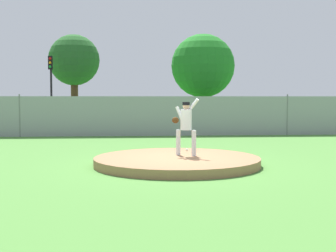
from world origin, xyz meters
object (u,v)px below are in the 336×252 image
object	(u,v)px
pitcher_youth	(186,123)
parked_car_navy	(129,117)
parked_car_burgundy	(178,116)
traffic_light_near	(51,78)
baseball	(187,150)
parked_car_slate	(31,117)
traffic_cone_orange	(205,124)
parked_car_teal	(309,117)
parked_car_white	(252,116)

from	to	relation	value
pitcher_youth	parked_car_navy	world-z (taller)	pitcher_youth
pitcher_youth	parked_car_burgundy	distance (m)	14.53
traffic_light_near	parked_car_navy	bearing A→B (deg)	-36.82
baseball	pitcher_youth	bearing A→B (deg)	-99.06
parked_car_slate	parked_car_burgundy	distance (m)	8.73
pitcher_youth	traffic_cone_orange	size ratio (longest dim) A/B	3.00
baseball	parked_car_teal	xyz separation A→B (m)	(9.09, 12.68, 0.47)
pitcher_youth	baseball	xyz separation A→B (m)	(0.18, 1.15, -0.91)
parked_car_navy	parked_car_burgundy	xyz separation A→B (m)	(3.00, 0.14, 0.04)
pitcher_youth	parked_car_white	bearing A→B (deg)	67.69
parked_car_white	traffic_cone_orange	world-z (taller)	parked_car_white
parked_car_white	parked_car_slate	distance (m)	13.27
parked_car_burgundy	parked_car_white	bearing A→B (deg)	-3.07
parked_car_white	parked_car_burgundy	distance (m)	4.55
pitcher_youth	traffic_cone_orange	bearing A→B (deg)	78.47
parked_car_white	traffic_light_near	distance (m)	13.67
traffic_cone_orange	traffic_light_near	world-z (taller)	traffic_light_near
pitcher_youth	parked_car_burgundy	size ratio (longest dim) A/B	0.39
baseball	parked_car_white	distance (m)	14.25
pitcher_youth	parked_car_slate	xyz separation A→B (m)	(-7.43, 14.16, -0.42)
baseball	traffic_cone_orange	world-z (taller)	traffic_cone_orange
parked_car_white	traffic_cone_orange	bearing A→B (deg)	161.22
parked_car_teal	parked_car_slate	bearing A→B (deg)	178.87
parked_car_slate	parked_car_burgundy	size ratio (longest dim) A/B	1.14
pitcher_youth	parked_car_navy	distance (m)	14.43
parked_car_teal	traffic_light_near	bearing A→B (deg)	164.71
parked_car_teal	parked_car_burgundy	bearing A→B (deg)	175.47
parked_car_navy	traffic_light_near	size ratio (longest dim) A/B	1.00
parked_car_slate	parked_car_burgundy	xyz separation A→B (m)	(8.72, 0.30, 0.05)
baseball	parked_car_slate	bearing A→B (deg)	120.35
parked_car_slate	parked_car_burgundy	bearing A→B (deg)	2.00
baseball	parked_car_navy	bearing A→B (deg)	98.18
traffic_light_near	parked_car_slate	bearing A→B (deg)	-96.19
baseball	parked_car_white	size ratio (longest dim) A/B	0.02
parked_car_white	baseball	bearing A→B (deg)	-113.39
baseball	parked_car_teal	size ratio (longest dim) A/B	0.02
parked_car_navy	pitcher_youth	bearing A→B (deg)	-83.20
parked_car_teal	traffic_cone_orange	distance (m)	6.34
parked_car_teal	pitcher_youth	bearing A→B (deg)	-123.84
pitcher_youth	traffic_cone_orange	world-z (taller)	pitcher_youth
parked_car_burgundy	traffic_cone_orange	bearing A→B (deg)	20.96
traffic_cone_orange	traffic_light_near	distance (m)	10.96
baseball	parked_car_burgundy	bearing A→B (deg)	85.25
parked_car_navy	traffic_light_near	xyz separation A→B (m)	(-5.28, 3.95, 2.48)
parked_car_teal	parked_car_navy	size ratio (longest dim) A/B	0.94
parked_car_slate	baseball	bearing A→B (deg)	-59.65
parked_car_white	parked_car_burgundy	bearing A→B (deg)	176.93
parked_car_navy	parked_car_white	bearing A→B (deg)	-0.79
parked_car_navy	traffic_cone_orange	size ratio (longest dim) A/B	8.59
baseball	parked_car_navy	xyz separation A→B (m)	(-1.89, 13.17, 0.50)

